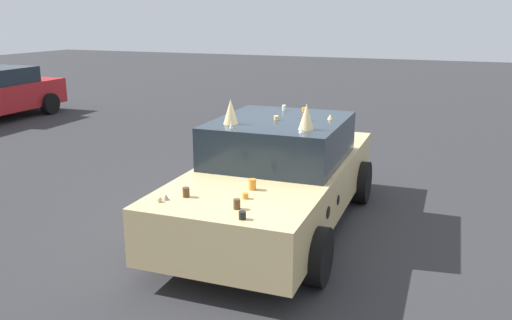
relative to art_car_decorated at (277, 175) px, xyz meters
name	(u,v)px	position (x,y,z in m)	size (l,w,h in m)	color
ground_plane	(276,226)	(-0.03, 0.00, -0.72)	(60.00, 60.00, 0.00)	#2D2D30
art_car_decorated	(277,175)	(0.00, 0.00, 0.00)	(4.50, 2.15, 1.77)	#D8BC7F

